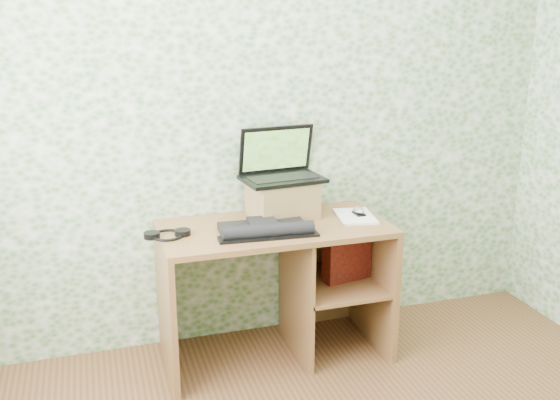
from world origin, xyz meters
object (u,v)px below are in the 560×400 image
object	(u,v)px
riser	(282,199)
notepad	(355,216)
desk	(287,269)
keyboard	(265,229)
laptop	(280,167)

from	to	relation	value
riser	notepad	distance (m)	0.41
desk	keyboard	xyz separation A→B (m)	(-0.16, -0.13, 0.29)
keyboard	riser	bearing A→B (deg)	59.01
desk	notepad	distance (m)	0.47
desk	laptop	xyz separation A→B (m)	(0.01, 0.16, 0.54)
laptop	keyboard	xyz separation A→B (m)	(-0.17, -0.29, -0.24)
riser	keyboard	size ratio (longest dim) A/B	0.66
laptop	keyboard	bearing A→B (deg)	-126.69
riser	laptop	xyz separation A→B (m)	(0.00, 0.05, 0.17)
riser	notepad	xyz separation A→B (m)	(0.37, -0.14, -0.09)
desk	riser	world-z (taller)	riser
keyboard	notepad	distance (m)	0.55
laptop	riser	bearing A→B (deg)	-96.26
riser	notepad	bearing A→B (deg)	-20.73
riser	laptop	size ratio (longest dim) A/B	0.74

